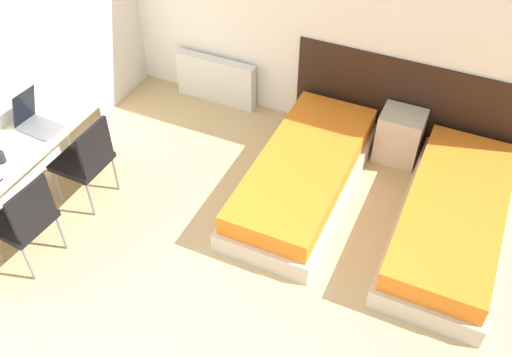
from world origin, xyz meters
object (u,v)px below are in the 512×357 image
Objects in this scene: chair_near_notebook at (25,218)px; bed_near_door at (451,220)px; nightstand at (399,136)px; laptop at (34,120)px; chair_near_laptop at (86,158)px; bed_near_window at (304,175)px.

bed_near_door is at bearing 33.46° from chair_near_notebook.
laptop reaches higher than nightstand.
bed_near_door is 3.17m from chair_near_laptop.
chair_near_laptop is 0.53m from laptop.
laptop reaches higher than bed_near_door.
nightstand is 0.61× the size of chair_near_notebook.
chair_near_notebook is 2.29× the size of laptop.
bed_near_window is 5.40× the size of laptop.
chair_near_notebook reaches higher than nightstand.
laptop is at bearing -147.63° from nightstand.
bed_near_door is at bearing 17.53° from chair_near_laptop.
nightstand is (0.67, 0.83, 0.07)m from bed_near_window.
chair_near_notebook is (-3.03, -1.66, 0.29)m from bed_near_door.
chair_near_notebook is 0.90m from laptop.
laptop reaches higher than chair_near_laptop.
bed_near_window is 2.39m from chair_near_notebook.
nightstand is at bearing 36.85° from laptop.
chair_near_notebook is at bearing -133.48° from nightstand.
nightstand is 0.61× the size of chair_near_laptop.
nightstand is at bearing 51.25° from bed_near_window.
chair_near_notebook is (-2.36, -2.49, 0.22)m from nightstand.
laptop is (-0.42, -0.05, 0.31)m from chair_near_laptop.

